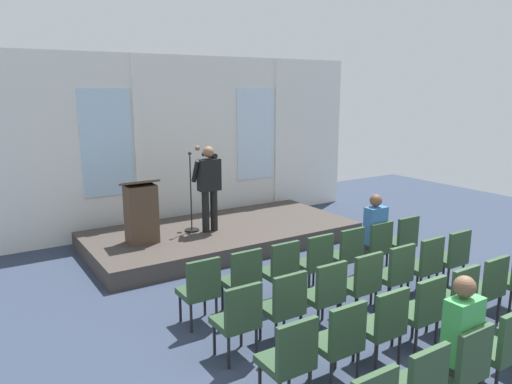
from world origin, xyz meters
TOP-DOWN VIEW (x-y plane):
  - ground_plane at (0.00, 0.00)m, footprint 17.98×17.98m
  - rear_partition at (0.02, 6.91)m, footprint 8.78×0.14m
  - stage_platform at (0.00, 5.35)m, footprint 5.22×2.53m
  - speaker at (-0.31, 5.27)m, footprint 0.52×0.69m
  - mic_stand at (-0.61, 5.45)m, footprint 0.28×0.28m
  - lectern at (-1.66, 5.29)m, footprint 0.60×0.48m
  - chair_r0_c0 at (-1.90, 2.43)m, footprint 0.46×0.44m
  - chair_r0_c1 at (-1.27, 2.43)m, footprint 0.46×0.44m
  - chair_r0_c2 at (-0.63, 2.43)m, footprint 0.46×0.44m
  - chair_r0_c3 at (0.00, 2.43)m, footprint 0.46×0.44m
  - chair_r0_c4 at (0.63, 2.43)m, footprint 0.46×0.44m
  - chair_r0_c5 at (1.27, 2.43)m, footprint 0.46×0.44m
  - audience_r0_c5 at (1.27, 2.51)m, footprint 0.36×0.39m
  - chair_r0_c6 at (1.90, 2.43)m, footprint 0.46×0.44m
  - chair_r1_c0 at (-1.90, 1.47)m, footprint 0.46×0.44m
  - chair_r1_c1 at (-1.27, 1.47)m, footprint 0.46×0.44m
  - chair_r1_c2 at (-0.63, 1.47)m, footprint 0.46×0.44m
  - chair_r1_c3 at (0.00, 1.47)m, footprint 0.46×0.44m
  - chair_r1_c4 at (0.63, 1.47)m, footprint 0.46×0.44m
  - chair_r1_c5 at (1.27, 1.47)m, footprint 0.46×0.44m
  - chair_r1_c6 at (1.90, 1.47)m, footprint 0.46×0.44m
  - chair_r2_c0 at (-1.90, 0.50)m, footprint 0.46×0.44m
  - chair_r2_c1 at (-1.27, 0.50)m, footprint 0.46×0.44m
  - chair_r2_c2 at (-0.63, 0.50)m, footprint 0.46×0.44m
  - chair_r2_c3 at (0.00, 0.50)m, footprint 0.46×0.44m
  - chair_r2_c4 at (0.63, 0.50)m, footprint 0.46×0.44m
  - chair_r2_c5 at (1.27, 0.50)m, footprint 0.46×0.44m
  - chair_r3_c2 at (-0.63, -0.47)m, footprint 0.46×0.44m
  - audience_r3_c2 at (-0.63, -0.40)m, footprint 0.36×0.39m
  - chair_r3_c3 at (0.00, -0.47)m, footprint 0.46×0.44m

SIDE VIEW (x-z plane):
  - ground_plane at x=0.00m, z-range 0.00..0.00m
  - stage_platform at x=0.00m, z-range 0.00..0.32m
  - chair_r0_c0 at x=-1.90m, z-range 0.06..1.00m
  - chair_r0_c1 at x=-1.27m, z-range 0.06..1.00m
  - chair_r0_c2 at x=-0.63m, z-range 0.06..1.00m
  - chair_r0_c3 at x=0.00m, z-range 0.06..1.00m
  - chair_r0_c4 at x=0.63m, z-range 0.06..1.00m
  - chair_r0_c5 at x=1.27m, z-range 0.06..1.00m
  - chair_r0_c6 at x=1.90m, z-range 0.06..1.00m
  - chair_r1_c0 at x=-1.90m, z-range 0.06..1.00m
  - chair_r1_c1 at x=-1.27m, z-range 0.06..1.00m
  - chair_r1_c2 at x=-0.63m, z-range 0.06..1.00m
  - chair_r1_c3 at x=0.00m, z-range 0.06..1.00m
  - chair_r1_c4 at x=0.63m, z-range 0.06..1.00m
  - chair_r1_c5 at x=1.27m, z-range 0.06..1.00m
  - chair_r1_c6 at x=1.90m, z-range 0.06..1.00m
  - chair_r2_c0 at x=-1.90m, z-range 0.06..1.00m
  - chair_r2_c1 at x=-1.27m, z-range 0.06..1.00m
  - chair_r2_c2 at x=-0.63m, z-range 0.06..1.00m
  - chair_r2_c3 at x=0.00m, z-range 0.06..1.00m
  - chair_r2_c4 at x=0.63m, z-range 0.06..1.00m
  - chair_r2_c5 at x=1.27m, z-range 0.06..1.00m
  - chair_r3_c2 at x=-0.63m, z-range 0.06..1.00m
  - chair_r3_c3 at x=0.00m, z-range 0.06..1.00m
  - mic_stand at x=-0.61m, z-range -0.12..1.43m
  - audience_r0_c5 at x=1.27m, z-range 0.07..1.45m
  - audience_r3_c2 at x=-0.63m, z-range 0.07..1.46m
  - lectern at x=-1.66m, z-range 0.29..1.45m
  - speaker at x=-0.31m, z-range 0.45..2.11m
  - rear_partition at x=0.02m, z-range 0.01..3.73m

